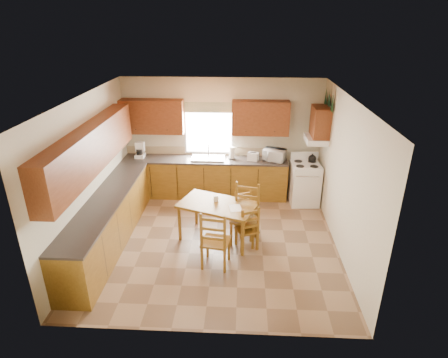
{
  "coord_description": "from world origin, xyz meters",
  "views": [
    {
      "loc": [
        0.48,
        -6.02,
        3.92
      ],
      "look_at": [
        0.15,
        0.3,
        1.15
      ],
      "focal_mm": 30.0,
      "sensor_mm": 36.0,
      "label": 1
    }
  ],
  "objects_px": {
    "microwave": "(274,155)",
    "chair_near_right": "(216,238)",
    "dining_table": "(218,221)",
    "chair_far_left": "(245,215)",
    "stove": "(304,184)",
    "chair_near_left": "(247,227)",
    "chair_far_right": "(246,214)"
  },
  "relations": [
    {
      "from": "stove",
      "to": "chair_near_right",
      "type": "bearing_deg",
      "value": -130.59
    },
    {
      "from": "microwave",
      "to": "dining_table",
      "type": "distance_m",
      "value": 2.27
    },
    {
      "from": "chair_near_right",
      "to": "dining_table",
      "type": "bearing_deg",
      "value": -79.24
    },
    {
      "from": "chair_far_right",
      "to": "chair_far_left",
      "type": "bearing_deg",
      "value": -116.46
    },
    {
      "from": "chair_far_left",
      "to": "stove",
      "type": "bearing_deg",
      "value": 64.17
    },
    {
      "from": "stove",
      "to": "microwave",
      "type": "distance_m",
      "value": 0.93
    },
    {
      "from": "chair_near_left",
      "to": "chair_far_right",
      "type": "relative_size",
      "value": 1.01
    },
    {
      "from": "chair_near_right",
      "to": "chair_far_left",
      "type": "xyz_separation_m",
      "value": [
        0.48,
        0.74,
        0.03
      ]
    },
    {
      "from": "stove",
      "to": "chair_far_right",
      "type": "height_order",
      "value": "stove"
    },
    {
      "from": "chair_near_left",
      "to": "chair_near_right",
      "type": "height_order",
      "value": "chair_near_right"
    },
    {
      "from": "chair_far_left",
      "to": "dining_table",
      "type": "bearing_deg",
      "value": -177.55
    },
    {
      "from": "dining_table",
      "to": "chair_far_left",
      "type": "height_order",
      "value": "chair_far_left"
    },
    {
      "from": "stove",
      "to": "chair_near_right",
      "type": "height_order",
      "value": "chair_near_right"
    },
    {
      "from": "microwave",
      "to": "chair_far_right",
      "type": "relative_size",
      "value": 0.52
    },
    {
      "from": "microwave",
      "to": "chair_near_right",
      "type": "bearing_deg",
      "value": -91.8
    },
    {
      "from": "chair_far_left",
      "to": "chair_far_right",
      "type": "relative_size",
      "value": 1.3
    },
    {
      "from": "dining_table",
      "to": "chair_near_right",
      "type": "xyz_separation_m",
      "value": [
        0.02,
        -0.83,
        0.16
      ]
    },
    {
      "from": "stove",
      "to": "chair_far_left",
      "type": "distance_m",
      "value": 2.16
    },
    {
      "from": "microwave",
      "to": "chair_far_right",
      "type": "height_order",
      "value": "microwave"
    },
    {
      "from": "chair_far_right",
      "to": "dining_table",
      "type": "bearing_deg",
      "value": 178.56
    },
    {
      "from": "chair_near_left",
      "to": "chair_near_right",
      "type": "relative_size",
      "value": 0.82
    },
    {
      "from": "chair_near_left",
      "to": "chair_far_left",
      "type": "height_order",
      "value": "chair_far_left"
    },
    {
      "from": "chair_near_right",
      "to": "chair_far_right",
      "type": "height_order",
      "value": "chair_near_right"
    },
    {
      "from": "chair_far_left",
      "to": "chair_near_right",
      "type": "bearing_deg",
      "value": -110.69
    },
    {
      "from": "microwave",
      "to": "chair_far_left",
      "type": "height_order",
      "value": "microwave"
    },
    {
      "from": "chair_far_left",
      "to": "chair_far_right",
      "type": "distance_m",
      "value": 0.31
    },
    {
      "from": "dining_table",
      "to": "chair_near_left",
      "type": "distance_m",
      "value": 0.62
    },
    {
      "from": "dining_table",
      "to": "chair_far_right",
      "type": "bearing_deg",
      "value": 40.73
    },
    {
      "from": "stove",
      "to": "chair_far_left",
      "type": "height_order",
      "value": "chair_far_left"
    },
    {
      "from": "chair_near_left",
      "to": "chair_far_right",
      "type": "distance_m",
      "value": 0.47
    },
    {
      "from": "chair_far_right",
      "to": "microwave",
      "type": "bearing_deg",
      "value": 47.47
    },
    {
      "from": "dining_table",
      "to": "chair_far_left",
      "type": "relative_size",
      "value": 1.24
    }
  ]
}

